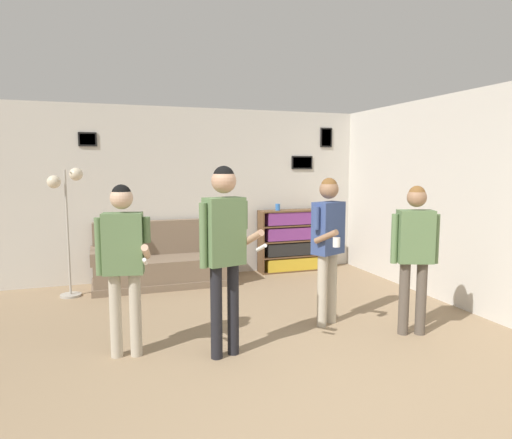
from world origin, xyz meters
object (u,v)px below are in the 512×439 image
object	(u,v)px
bookshelf	(291,241)
floor_lamp	(66,203)
person_player_foreground_center	(224,240)
couch	(164,264)
person_player_foreground_left	(123,253)
drinking_cup	(278,207)
person_spectator_near_bookshelf	(415,245)
person_watcher_holding_cup	(328,236)

from	to	relation	value
bookshelf	floor_lamp	bearing A→B (deg)	-172.98
floor_lamp	person_player_foreground_center	world-z (taller)	person_player_foreground_center
couch	person_player_foreground_center	distance (m)	2.96
couch	person_player_foreground_left	size ratio (longest dim) A/B	1.29
couch	drinking_cup	world-z (taller)	drinking_cup
person_player_foreground_left	person_spectator_near_bookshelf	distance (m)	2.94
couch	drinking_cup	size ratio (longest dim) A/B	18.83
floor_lamp	person_player_foreground_center	distance (m)	3.01
person_watcher_holding_cup	person_spectator_near_bookshelf	bearing A→B (deg)	-38.16
person_spectator_near_bookshelf	bookshelf	bearing A→B (deg)	90.98
person_player_foreground_left	person_spectator_near_bookshelf	size ratio (longest dim) A/B	1.02
person_player_foreground_center	person_watcher_holding_cup	distance (m)	1.40
person_player_foreground_left	person_watcher_holding_cup	world-z (taller)	person_watcher_holding_cup
bookshelf	floor_lamp	world-z (taller)	floor_lamp
person_player_foreground_center	person_spectator_near_bookshelf	xyz separation A→B (m)	(2.03, -0.10, -0.15)
person_player_foreground_center	drinking_cup	size ratio (longest dim) A/B	16.17
couch	person_player_foreground_center	world-z (taller)	person_player_foreground_center
person_spectator_near_bookshelf	person_player_foreground_center	bearing A→B (deg)	177.29
person_spectator_near_bookshelf	drinking_cup	bearing A→B (deg)	95.56
couch	person_player_foreground_center	bearing A→B (deg)	-86.20
couch	floor_lamp	world-z (taller)	floor_lamp
floor_lamp	person_player_foreground_left	size ratio (longest dim) A/B	1.09
couch	bookshelf	size ratio (longest dim) A/B	1.86
couch	person_spectator_near_bookshelf	xyz separation A→B (m)	(2.22, -2.94, 0.66)
person_spectator_near_bookshelf	couch	bearing A→B (deg)	127.08
floor_lamp	person_watcher_holding_cup	bearing A→B (deg)	-37.18
bookshelf	person_watcher_holding_cup	world-z (taller)	person_watcher_holding_cup
bookshelf	floor_lamp	distance (m)	3.59
bookshelf	person_spectator_near_bookshelf	distance (m)	3.16
couch	person_player_foreground_left	distance (m)	2.73
couch	drinking_cup	distance (m)	2.09
person_player_foreground_left	person_spectator_near_bookshelf	world-z (taller)	person_player_foreground_left
bookshelf	floor_lamp	xyz separation A→B (m)	(-3.48, -0.43, 0.77)
drinking_cup	person_watcher_holding_cup	bearing A→B (deg)	-99.09
person_watcher_holding_cup	drinking_cup	bearing A→B (deg)	80.91
couch	person_player_foreground_left	bearing A→B (deg)	-105.26
floor_lamp	person_watcher_holding_cup	world-z (taller)	floor_lamp
floor_lamp	person_player_foreground_left	world-z (taller)	floor_lamp
person_player_foreground_left	bookshelf	bearing A→B (deg)	43.70
person_spectator_near_bookshelf	drinking_cup	distance (m)	3.15
floor_lamp	drinking_cup	bearing A→B (deg)	7.56
couch	person_watcher_holding_cup	distance (m)	2.90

